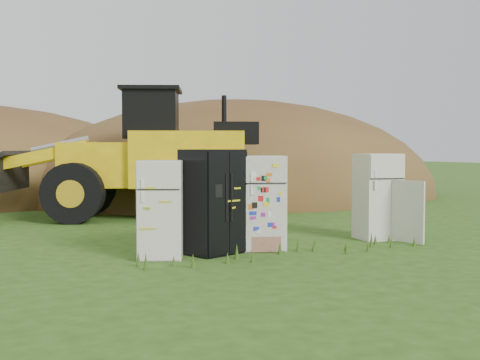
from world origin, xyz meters
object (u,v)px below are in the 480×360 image
object	(u,v)px
fridge_leftmost	(160,209)
fridge_sticker	(263,203)
fridge_black_side	(212,202)
fridge_open_door	(378,196)
wheel_loader	(119,153)

from	to	relation	value
fridge_leftmost	fridge_sticker	size ratio (longest dim) A/B	0.96
fridge_sticker	fridge_black_side	bearing A→B (deg)	-161.86
fridge_leftmost	fridge_black_side	bearing A→B (deg)	25.44
fridge_leftmost	fridge_open_door	distance (m)	4.85
fridge_leftmost	fridge_sticker	xyz separation A→B (m)	(2.04, -0.00, 0.03)
fridge_black_side	fridge_sticker	distance (m)	1.04
fridge_leftmost	wheel_loader	bearing A→B (deg)	104.95
wheel_loader	fridge_open_door	bearing A→B (deg)	-34.13
fridge_leftmost	fridge_sticker	bearing A→B (deg)	24.49
fridge_black_side	fridge_open_door	distance (m)	3.85
fridge_leftmost	fridge_open_door	size ratio (longest dim) A/B	0.95
fridge_sticker	wheel_loader	distance (m)	6.43
fridge_sticker	fridge_open_door	size ratio (longest dim) A/B	0.98
fridge_open_door	wheel_loader	size ratio (longest dim) A/B	0.24
fridge_sticker	fridge_leftmost	bearing A→B (deg)	-160.94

